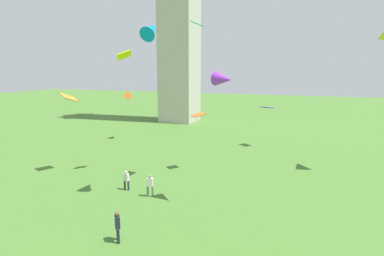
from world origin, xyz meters
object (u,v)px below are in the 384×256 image
kite_flying_1 (267,108)px  kite_flying_2 (197,24)px  person_2 (126,179)px  kite_flying_6 (129,97)px  person_0 (118,225)px  kite_flying_0 (69,97)px  person_1 (150,184)px  kite_flying_5 (199,115)px  kite_flying_7 (151,30)px  kite_flying_8 (223,79)px  kite_flying_4 (124,55)px

kite_flying_1 → kite_flying_2: kite_flying_2 is taller
person_2 → kite_flying_6: 19.43m
person_0 → kite_flying_0: size_ratio=1.04×
person_2 → person_1: bearing=172.4°
person_1 → kite_flying_5: kite_flying_5 is taller
person_0 → kite_flying_2: (0.76, 10.35, 12.01)m
kite_flying_0 → kite_flying_7: (9.81, -2.12, 5.12)m
kite_flying_7 → person_2: bearing=-7.8°
person_2 → kite_flying_8: (7.80, 0.08, 7.92)m
kite_flying_1 → kite_flying_8: (-0.56, -18.25, 3.87)m
kite_flying_4 → kite_flying_5: bearing=167.7°
kite_flying_6 → kite_flying_8: bearing=111.9°
person_0 → kite_flying_4: bearing=171.4°
person_2 → kite_flying_7: kite_flying_7 is taller
person_1 → kite_flying_8: size_ratio=1.03×
kite_flying_5 → person_2: bearing=12.3°
kite_flying_5 → kite_flying_7: (-0.95, -6.97, 6.78)m
kite_flying_6 → person_1: bearing=100.7°
person_1 → kite_flying_4: bearing=-56.8°
kite_flying_6 → kite_flying_7: kite_flying_7 is taller
kite_flying_2 → kite_flying_8: (3.31, -3.88, -4.19)m
person_2 → kite_flying_4: size_ratio=1.09×
kite_flying_1 → kite_flying_7: 20.66m
kite_flying_6 → kite_flying_0: bearing=75.3°
kite_flying_2 → kite_flying_5: size_ratio=0.78×
person_0 → kite_flying_4: (-5.90, 10.02, 9.73)m
person_0 → kite_flying_8: bearing=108.6°
person_2 → kite_flying_8: bearing=-176.7°
kite_flying_2 → kite_flying_7: bearing=159.1°
kite_flying_0 → kite_flying_5: 11.92m
kite_flying_6 → kite_flying_4: bearing=96.1°
kite_flying_4 → kite_flying_6: bearing=-98.0°
person_2 → kite_flying_2: (4.49, 3.96, 12.12)m
kite_flying_2 → kite_flying_8: 6.60m
kite_flying_2 → kite_flying_4: kite_flying_2 is taller
kite_flying_0 → kite_flying_4: size_ratio=1.17×
kite_flying_4 → kite_flying_7: bearing=101.2°
kite_flying_0 → kite_flying_7: bearing=-87.0°
kite_flying_0 → kite_flying_1: (15.48, 16.40, -2.07)m
person_1 → kite_flying_4: (-4.58, 4.07, 9.77)m
kite_flying_2 → kite_flying_7: kite_flying_2 is taller
person_1 → kite_flying_7: size_ratio=0.88×
kite_flying_2 → person_2: bearing=133.9°
kite_flying_2 → kite_flying_6: 20.13m
person_1 → kite_flying_5: size_ratio=1.17×
kite_flying_0 → kite_flying_1: 22.64m
kite_flying_8 → kite_flying_2: bearing=64.5°
kite_flying_2 → kite_flying_8: size_ratio=0.68×
person_1 → kite_flying_0: kite_flying_0 is taller
kite_flying_1 → kite_flying_5: (-4.72, -11.54, 0.40)m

